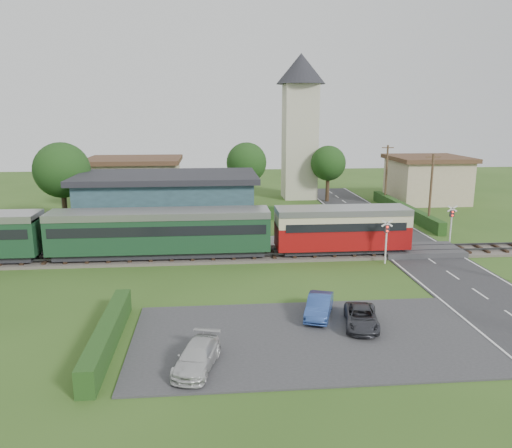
{
  "coord_description": "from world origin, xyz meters",
  "views": [
    {
      "loc": [
        -6.0,
        -34.08,
        10.81
      ],
      "look_at": [
        -2.61,
        4.0,
        2.13
      ],
      "focal_mm": 35.0,
      "sensor_mm": 36.0,
      "label": 1
    }
  ],
  "objects": [
    {
      "name": "ground",
      "position": [
        0.0,
        0.0,
        0.0
      ],
      "size": [
        120.0,
        120.0,
        0.0
      ],
      "primitive_type": "plane",
      "color": "#2D4C19"
    },
    {
      "name": "railway_track",
      "position": [
        0.0,
        2.0,
        0.11
      ],
      "size": [
        76.0,
        3.2,
        0.49
      ],
      "color": "#4C443D",
      "rests_on": "ground"
    },
    {
      "name": "road",
      "position": [
        10.0,
        0.0,
        0.03
      ],
      "size": [
        6.0,
        70.0,
        0.05
      ],
      "primitive_type": "cube",
      "color": "#28282B",
      "rests_on": "ground"
    },
    {
      "name": "car_park",
      "position": [
        -1.5,
        -12.0,
        0.04
      ],
      "size": [
        17.0,
        9.0,
        0.08
      ],
      "primitive_type": "cube",
      "color": "#333335",
      "rests_on": "ground"
    },
    {
      "name": "crossing_deck",
      "position": [
        10.0,
        2.0,
        0.23
      ],
      "size": [
        6.2,
        3.4,
        0.45
      ],
      "primitive_type": "cube",
      "color": "#333335",
      "rests_on": "ground"
    },
    {
      "name": "platform",
      "position": [
        -10.0,
        5.2,
        0.23
      ],
      "size": [
        30.0,
        3.0,
        0.45
      ],
      "primitive_type": "cube",
      "color": "gray",
      "rests_on": "ground"
    },
    {
      "name": "equipment_hut",
      "position": [
        -18.0,
        5.2,
        1.75
      ],
      "size": [
        2.3,
        2.3,
        2.55
      ],
      "color": "#BDB79C",
      "rests_on": "platform"
    },
    {
      "name": "station_building",
      "position": [
        -10.0,
        10.99,
        2.69
      ],
      "size": [
        16.0,
        9.0,
        5.3
      ],
      "color": "#2B4348",
      "rests_on": "ground"
    },
    {
      "name": "train",
      "position": [
        -13.02,
        2.0,
        2.18
      ],
      "size": [
        43.2,
        2.9,
        3.4
      ],
      "color": "#232328",
      "rests_on": "ground"
    },
    {
      "name": "church_tower",
      "position": [
        5.0,
        28.0,
        10.23
      ],
      "size": [
        6.0,
        6.0,
        17.6
      ],
      "color": "#BDB79C",
      "rests_on": "ground"
    },
    {
      "name": "house_west",
      "position": [
        -15.0,
        25.0,
        2.79
      ],
      "size": [
        10.8,
        8.8,
        5.5
      ],
      "color": "tan",
      "rests_on": "ground"
    },
    {
      "name": "house_east",
      "position": [
        20.0,
        24.0,
        2.8
      ],
      "size": [
        8.8,
        8.8,
        5.5
      ],
      "color": "tan",
      "rests_on": "ground"
    },
    {
      "name": "hedge_carpark",
      "position": [
        -11.0,
        -12.0,
        0.6
      ],
      "size": [
        0.8,
        9.0,
        1.2
      ],
      "primitive_type": "cube",
      "color": "#193814",
      "rests_on": "ground"
    },
    {
      "name": "hedge_roadside",
      "position": [
        14.2,
        16.0,
        0.6
      ],
      "size": [
        0.8,
        18.0,
        1.2
      ],
      "primitive_type": "cube",
      "color": "#193814",
      "rests_on": "ground"
    },
    {
      "name": "hedge_station",
      "position": [
        -10.0,
        15.5,
        0.65
      ],
      "size": [
        22.0,
        0.8,
        1.3
      ],
      "primitive_type": "cube",
      "color": "#193814",
      "rests_on": "ground"
    },
    {
      "name": "tree_a",
      "position": [
        -20.0,
        14.0,
        5.38
      ],
      "size": [
        5.2,
        5.2,
        8.0
      ],
      "color": "#332316",
      "rests_on": "ground"
    },
    {
      "name": "tree_b",
      "position": [
        -2.0,
        23.0,
        5.02
      ],
      "size": [
        4.6,
        4.6,
        7.34
      ],
      "color": "#332316",
      "rests_on": "ground"
    },
    {
      "name": "tree_c",
      "position": [
        8.0,
        25.0,
        4.65
      ],
      "size": [
        4.2,
        4.2,
        6.78
      ],
      "color": "#332316",
      "rests_on": "ground"
    },
    {
      "name": "utility_pole_c",
      "position": [
        14.2,
        10.0,
        3.63
      ],
      "size": [
        1.4,
        0.22,
        7.0
      ],
      "color": "#473321",
      "rests_on": "ground"
    },
    {
      "name": "utility_pole_d",
      "position": [
        14.2,
        22.0,
        3.63
      ],
      "size": [
        1.4,
        0.22,
        7.0
      ],
      "color": "#473321",
      "rests_on": "ground"
    },
    {
      "name": "crossing_signal_near",
      "position": [
        6.4,
        -0.41,
        2.14
      ],
      "size": [
        0.84,
        0.28,
        3.28
      ],
      "color": "silver",
      "rests_on": "ground"
    },
    {
      "name": "crossing_signal_far",
      "position": [
        13.6,
        4.39,
        2.14
      ],
      "size": [
        0.84,
        0.28,
        3.28
      ],
      "color": "silver",
      "rests_on": "ground"
    },
    {
      "name": "streetlamp_west",
      "position": [
        -22.0,
        20.0,
        3.04
      ],
      "size": [
        0.3,
        0.3,
        5.15
      ],
      "color": "#3F3F47",
      "rests_on": "ground"
    },
    {
      "name": "streetlamp_east",
      "position": [
        16.0,
        27.0,
        3.04
      ],
      "size": [
        0.3,
        0.3,
        5.15
      ],
      "color": "#3F3F47",
      "rests_on": "ground"
    },
    {
      "name": "car_on_road",
      "position": [
        9.55,
        15.07,
        0.68
      ],
      "size": [
        3.78,
        1.71,
        1.26
      ],
      "primitive_type": "imported",
      "rotation": [
        0.0,
        0.0,
        1.51
      ],
      "color": "#1F4BA5",
      "rests_on": "road"
    },
    {
      "name": "car_park_blue",
      "position": [
        -0.42,
        -9.5,
        0.65
      ],
      "size": [
        2.27,
        3.68,
        1.15
      ],
      "primitive_type": "imported",
      "rotation": [
        0.0,
        0.0,
        -0.33
      ],
      "color": "navy",
      "rests_on": "car_park"
    },
    {
      "name": "car_park_silver",
      "position": [
        -6.78,
        -14.5,
        0.61
      ],
      "size": [
        2.35,
        3.89,
        1.05
      ],
      "primitive_type": "imported",
      "rotation": [
        0.0,
        0.0,
        -0.26
      ],
      "color": "silver",
      "rests_on": "car_park"
    },
    {
      "name": "car_park_dark",
      "position": [
        1.44,
        -11.0,
        0.57
      ],
      "size": [
        2.31,
        3.76,
        0.97
      ],
      "primitive_type": "imported",
      "rotation": [
        0.0,
        0.0,
        -0.21
      ],
      "color": "#2F3036",
      "rests_on": "car_park"
    },
    {
      "name": "pedestrian_near",
      "position": [
        -3.89,
        5.34,
        1.44
      ],
      "size": [
        0.83,
        0.66,
        1.98
      ],
      "primitive_type": "imported",
      "rotation": [
        0.0,
        0.0,
        3.44
      ],
      "color": "gray",
      "rests_on": "platform"
    },
    {
      "name": "pedestrian_far",
      "position": [
        -17.52,
        5.08,
        1.37
      ],
      "size": [
        0.74,
        0.92,
        1.83
      ],
      "primitive_type": "imported",
      "rotation": [
        0.0,
        0.0,
        1.62
      ],
      "color": "gray",
      "rests_on": "platform"
    }
  ]
}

